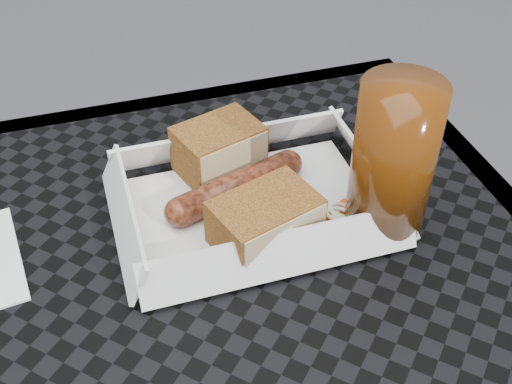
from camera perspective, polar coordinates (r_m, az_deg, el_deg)
The scene contains 6 objects.
food_tray at distance 0.60m, azimuth -0.29°, elevation -1.44°, with size 0.22×0.15×0.00m, color white.
bratwurst at distance 0.60m, azimuth -1.78°, elevation 0.45°, with size 0.14×0.06×0.03m.
bread_near at distance 0.63m, azimuth -3.32°, elevation 3.85°, with size 0.08×0.06×0.05m, color brown.
bread_far at distance 0.55m, azimuth 0.82°, elevation -2.60°, with size 0.09×0.06×0.04m, color brown.
veg_garnish at distance 0.59m, azimuth 7.65°, elevation -2.51°, with size 0.03×0.03×0.00m.
drink_glass at distance 0.55m, azimuth 12.08°, elevation 2.67°, with size 0.07×0.07×0.15m, color #522507.
Camera 1 is at (0.02, -0.25, 1.15)m, focal length 45.00 mm.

